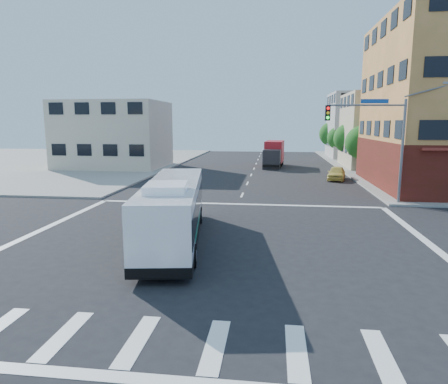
# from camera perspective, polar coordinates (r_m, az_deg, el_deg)

# --- Properties ---
(ground) EXTENTS (120.00, 120.00, 0.00)m
(ground) POSITION_cam_1_polar(r_m,az_deg,el_deg) (18.03, -0.70, -7.79)
(ground) COLOR black
(ground) RESTS_ON ground
(sidewalk_nw) EXTENTS (50.00, 50.00, 0.15)m
(sidewalk_nw) POSITION_cam_1_polar(r_m,az_deg,el_deg) (64.27, -28.51, 3.86)
(sidewalk_nw) COLOR gray
(sidewalk_nw) RESTS_ON ground
(building_east_near) EXTENTS (12.06, 10.06, 9.00)m
(building_east_near) POSITION_cam_1_polar(r_m,az_deg,el_deg) (53.06, 23.38, 8.03)
(building_east_near) COLOR #B7AB8C
(building_east_near) RESTS_ON ground
(building_east_far) EXTENTS (12.06, 10.06, 10.00)m
(building_east_far) POSITION_cam_1_polar(r_m,az_deg,el_deg) (66.63, 20.07, 8.88)
(building_east_far) COLOR #ADADA8
(building_east_far) RESTS_ON ground
(building_west) EXTENTS (12.06, 10.06, 8.00)m
(building_west) POSITION_cam_1_polar(r_m,az_deg,el_deg) (50.85, -15.41, 7.87)
(building_west) COLOR beige
(building_west) RESTS_ON ground
(signal_mast_ne) EXTENTS (7.91, 1.13, 8.07)m
(signal_mast_ne) POSITION_cam_1_polar(r_m,az_deg,el_deg) (28.45, 21.04, 8.24)
(signal_mast_ne) COLOR slate
(signal_mast_ne) RESTS_ON ground
(street_tree_a) EXTENTS (3.60, 3.60, 5.53)m
(street_tree_a) POSITION_cam_1_polar(r_m,az_deg,el_deg) (45.98, 19.26, 6.98)
(street_tree_a) COLOR #372314
(street_tree_a) RESTS_ON ground
(street_tree_b) EXTENTS (3.80, 3.80, 5.79)m
(street_tree_b) POSITION_cam_1_polar(r_m,az_deg,el_deg) (53.82, 17.51, 7.59)
(street_tree_b) COLOR #372314
(street_tree_b) RESTS_ON ground
(street_tree_c) EXTENTS (3.40, 3.40, 5.29)m
(street_tree_c) POSITION_cam_1_polar(r_m,az_deg,el_deg) (61.72, 16.18, 7.62)
(street_tree_c) COLOR #372314
(street_tree_c) RESTS_ON ground
(street_tree_d) EXTENTS (4.00, 4.00, 6.03)m
(street_tree_d) POSITION_cam_1_polar(r_m,az_deg,el_deg) (69.62, 15.17, 8.22)
(street_tree_d) COLOR #372314
(street_tree_d) RESTS_ON ground
(transit_bus) EXTENTS (3.80, 10.81, 3.14)m
(transit_bus) POSITION_cam_1_polar(r_m,az_deg,el_deg) (18.51, -7.21, -2.49)
(transit_bus) COLOR black
(transit_bus) RESTS_ON ground
(box_truck) EXTENTS (2.67, 7.25, 3.19)m
(box_truck) POSITION_cam_1_polar(r_m,az_deg,el_deg) (50.49, 7.13, 5.34)
(box_truck) COLOR black
(box_truck) RESTS_ON ground
(parked_car) EXTENTS (2.33, 4.12, 1.32)m
(parked_car) POSITION_cam_1_polar(r_m,az_deg,el_deg) (40.16, 15.77, 2.62)
(parked_car) COLOR #E0CE5F
(parked_car) RESTS_ON ground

